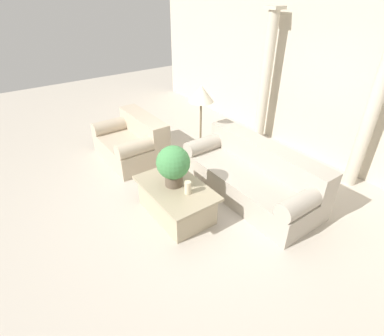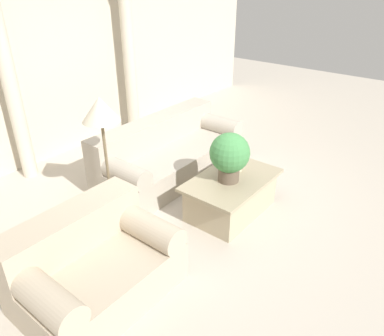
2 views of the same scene
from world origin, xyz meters
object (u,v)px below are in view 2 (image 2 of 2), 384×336
Objects in this scene: loveseat at (92,264)px; floor_lamp at (101,115)px; sofa_long at (168,153)px; coffee_table at (231,195)px; potted_plant at (230,155)px.

floor_lamp is (0.98, 0.90, 0.97)m from loveseat.
loveseat is (-2.21, -1.04, 0.01)m from sofa_long.
sofa_long is at bearing 6.32° from floor_lamp.
loveseat reaches higher than coffee_table.
potted_plant is (-0.06, 0.01, 0.58)m from coffee_table.
floor_lamp reaches higher than coffee_table.
loveseat is 1.96m from coffee_table.
potted_plant is (-0.34, -1.29, 0.50)m from sofa_long.
loveseat is at bearing -137.38° from floor_lamp.
coffee_table is 0.59m from potted_plant.
sofa_long is 3.84× the size of potted_plant.
loveseat is 1.14× the size of coffee_table.
coffee_table is (1.94, -0.26, -0.10)m from loveseat.
floor_lamp is (-1.23, -0.14, 0.98)m from sofa_long.
coffee_table is at bearing -7.78° from loveseat.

